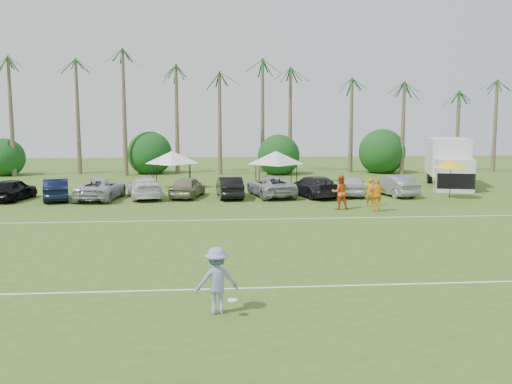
{
  "coord_description": "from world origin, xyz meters",
  "views": [
    {
      "loc": [
        -0.62,
        -15.33,
        5.38
      ],
      "look_at": [
        1.8,
        12.9,
        1.6
      ],
      "focal_mm": 40.0,
      "sensor_mm": 36.0,
      "label": 1
    }
  ],
  "objects": [
    {
      "name": "field_lines",
      "position": [
        0.0,
        8.0,
        0.01
      ],
      "size": [
        80.0,
        12.1,
        0.01
      ],
      "color": "white",
      "rests_on": "ground"
    },
    {
      "name": "sideline_player_b",
      "position": [
        7.03,
        16.86,
        1.0
      ],
      "size": [
        0.99,
        0.78,
        2.01
      ],
      "primitive_type": "imported",
      "rotation": [
        0.0,
        0.0,
        3.16
      ],
      "color": "#D55217",
      "rests_on": "ground"
    },
    {
      "name": "ground",
      "position": [
        0.0,
        0.0,
        0.0
      ],
      "size": [
        120.0,
        120.0,
        0.0
      ],
      "primitive_type": "plane",
      "color": "#3B5A1B",
      "rests_on": "ground"
    },
    {
      "name": "parked_car_4",
      "position": [
        -1.96,
        22.51,
        0.71
      ],
      "size": [
        2.6,
        4.44,
        1.42
      ],
      "primitive_type": "imported",
      "rotation": [
        0.0,
        0.0,
        2.91
      ],
      "color": "gray",
      "rests_on": "ground"
    },
    {
      "name": "parked_car_1",
      "position": [
        -10.35,
        22.0,
        0.71
      ],
      "size": [
        2.47,
        4.53,
        1.42
      ],
      "primitive_type": "imported",
      "rotation": [
        0.0,
        0.0,
        3.38
      ],
      "color": "black",
      "rests_on": "ground"
    },
    {
      "name": "parked_car_2",
      "position": [
        -7.56,
        22.08,
        0.71
      ],
      "size": [
        2.92,
        5.33,
        1.42
      ],
      "primitive_type": "imported",
      "rotation": [
        0.0,
        0.0,
        3.03
      ],
      "color": "#ABADB2",
      "rests_on": "ground"
    },
    {
      "name": "palm_tree_1",
      "position": [
        -17.0,
        38.0,
        8.35
      ],
      "size": [
        2.4,
        2.4,
        9.9
      ],
      "color": "brown",
      "rests_on": "ground"
    },
    {
      "name": "canopy_tent_right",
      "position": [
        4.35,
        25.77,
        2.87
      ],
      "size": [
        4.14,
        4.14,
        3.35
      ],
      "color": "black",
      "rests_on": "ground"
    },
    {
      "name": "palm_tree_7",
      "position": [
        8.0,
        38.0,
        10.06
      ],
      "size": [
        2.4,
        2.4,
        11.9
      ],
      "color": "brown",
      "rests_on": "ground"
    },
    {
      "name": "market_umbrella",
      "position": [
        15.24,
        20.51,
        2.3
      ],
      "size": [
        2.3,
        2.3,
        2.57
      ],
      "color": "black",
      "rests_on": "ground"
    },
    {
      "name": "parked_car_3",
      "position": [
        -4.76,
        22.48,
        0.71
      ],
      "size": [
        2.94,
        5.19,
        1.42
      ],
      "primitive_type": "imported",
      "rotation": [
        0.0,
        0.0,
        3.35
      ],
      "color": "silver",
      "rests_on": "ground"
    },
    {
      "name": "sideline_player_a",
      "position": [
        9.1,
        17.79,
        0.87
      ],
      "size": [
        0.75,
        0.64,
        1.74
      ],
      "primitive_type": "imported",
      "rotation": [
        0.0,
        0.0,
        2.71
      ],
      "color": "orange",
      "rests_on": "ground"
    },
    {
      "name": "palm_tree_2",
      "position": [
        -12.0,
        38.0,
        9.21
      ],
      "size": [
        2.4,
        2.4,
        10.9
      ],
      "color": "brown",
      "rests_on": "ground"
    },
    {
      "name": "bush_tree_3",
      "position": [
        16.0,
        39.0,
        1.8
      ],
      "size": [
        4.0,
        4.0,
        4.0
      ],
      "color": "brown",
      "rests_on": "ground"
    },
    {
      "name": "palm_tree_8",
      "position": [
        13.0,
        38.0,
        7.48
      ],
      "size": [
        2.4,
        2.4,
        8.9
      ],
      "color": "brown",
      "rests_on": "ground"
    },
    {
      "name": "bush_tree_2",
      "position": [
        6.0,
        39.0,
        1.8
      ],
      "size": [
        4.0,
        4.0,
        4.0
      ],
      "color": "brown",
      "rests_on": "ground"
    },
    {
      "name": "palm_tree_11",
      "position": [
        27.0,
        38.0,
        10.06
      ],
      "size": [
        2.4,
        2.4,
        11.9
      ],
      "color": "brown",
      "rests_on": "ground"
    },
    {
      "name": "palm_tree_6",
      "position": [
        4.0,
        38.0,
        9.21
      ],
      "size": [
        2.4,
        2.4,
        10.9
      ],
      "color": "brown",
      "rests_on": "ground"
    },
    {
      "name": "palm_tree_3",
      "position": [
        -8.0,
        38.0,
        10.06
      ],
      "size": [
        2.4,
        2.4,
        11.9
      ],
      "color": "brown",
      "rests_on": "ground"
    },
    {
      "name": "palm_tree_4",
      "position": [
        -4.0,
        38.0,
        7.48
      ],
      "size": [
        2.4,
        2.4,
        8.9
      ],
      "color": "brown",
      "rests_on": "ground"
    },
    {
      "name": "frisbee_player",
      "position": [
        -0.4,
        -0.19,
        0.92
      ],
      "size": [
        1.29,
        0.91,
        1.85
      ],
      "rotation": [
        0.0,
        0.0,
        3.3
      ],
      "color": "#808AB6",
      "rests_on": "ground"
    },
    {
      "name": "sideline_player_c",
      "position": [
        8.97,
        15.92,
        0.95
      ],
      "size": [
        1.16,
        0.6,
        1.9
      ],
      "primitive_type": "imported",
      "rotation": [
        0.0,
        0.0,
        3.02
      ],
      "color": "#FFA21C",
      "rests_on": "ground"
    },
    {
      "name": "palm_tree_9",
      "position": [
        18.0,
        38.0,
        8.35
      ],
      "size": [
        2.4,
        2.4,
        9.9
      ],
      "color": "brown",
      "rests_on": "ground"
    },
    {
      "name": "box_truck",
      "position": [
        17.76,
        26.61,
        1.97
      ],
      "size": [
        4.43,
        7.58,
        3.68
      ],
      "rotation": [
        0.0,
        0.0,
        -0.26
      ],
      "color": "silver",
      "rests_on": "ground"
    },
    {
      "name": "palm_tree_10",
      "position": [
        23.0,
        38.0,
        9.21
      ],
      "size": [
        2.4,
        2.4,
        10.9
      ],
      "color": "brown",
      "rests_on": "ground"
    },
    {
      "name": "parked_car_8",
      "position": [
        9.22,
        22.46,
        0.71
      ],
      "size": [
        2.5,
        4.42,
        1.42
      ],
      "primitive_type": "imported",
      "rotation": [
        0.0,
        0.0,
        2.93
      ],
      "color": "silver",
      "rests_on": "ground"
    },
    {
      "name": "palm_tree_5",
      "position": [
        0.0,
        38.0,
        8.35
      ],
      "size": [
        2.4,
        2.4,
        9.9
      ],
      "color": "brown",
      "rests_on": "ground"
    },
    {
      "name": "parked_car_5",
      "position": [
        0.83,
        22.17,
        0.71
      ],
      "size": [
        1.77,
        4.39,
        1.42
      ],
      "primitive_type": "imported",
      "rotation": [
        0.0,
        0.0,
        3.21
      ],
      "color": "black",
      "rests_on": "ground"
    },
    {
      "name": "parked_car_9",
      "position": [
        12.01,
        22.2,
        0.71
      ],
      "size": [
        2.48,
        4.53,
        1.42
      ],
      "primitive_type": "imported",
      "rotation": [
        0.0,
        0.0,
        3.38
      ],
      "color": "gray",
      "rests_on": "ground"
    },
    {
      "name": "bush_tree_1",
      "position": [
        -6.0,
        39.0,
        1.8
      ],
      "size": [
        4.0,
        4.0,
        4.0
      ],
      "color": "brown",
      "rests_on": "ground"
    },
    {
      "name": "parked_car_6",
      "position": [
        3.63,
        22.47,
        0.71
      ],
      "size": [
        3.27,
        5.45,
        1.42
      ],
      "primitive_type": "imported",
      "rotation": [
        0.0,
        0.0,
        3.33
      ],
      "color": "#989AA1",
      "rests_on": "ground"
    },
    {
      "name": "canopy_tent_left",
      "position": [
        -3.25,
        27.56,
        2.79
      ],
      "size": [
        4.03,
        4.03,
        3.26
      ],
      "color": "black",
      "rests_on": "ground"
    },
    {
      "name": "parked_car_7",
      "position": [
        6.42,
        22.09,
        0.71
      ],
      "size": [
        3.32,
        5.25,
        1.42
      ],
      "primitive_type": "imported",
      "rotation": [
        0.0,
        0.0,
        3.44
      ],
      "color": "black",
      "rests_on": "ground"
    },
    {
      "name": "parked_car_0",
      "position": [
        -13.15,
        22.2,
        0.71
      ],
      "size": [
        2.37,
        4.39,
        1.42
      ],
      "primitive_type": "imported",
      "rotation": [
        0.0,
        0.0,
        2.97
      ],
      "color": "black",
      "rests_on": "ground"
    },
    {
      "name": "bush_tree_0",
      "position": [
        -19.0,
        39.0,
        1.8
      ],
      "size": [
        4.0,
        4.0,
        4.0
      ],
      "color": "brown",
      "rests_on": "ground"
    }
  ]
}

